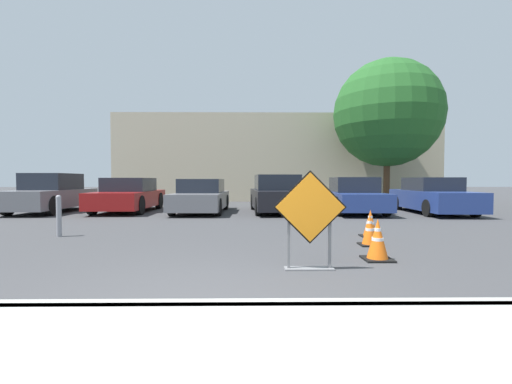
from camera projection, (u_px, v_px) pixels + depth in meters
ground_plane at (238, 213)px, 13.21m from camera, size 96.00×96.00×0.00m
curb_lip at (193, 310)px, 3.22m from camera, size 29.67×0.20×0.14m
road_closed_sign at (310, 216)px, 4.87m from camera, size 1.05×0.20×1.43m
traffic_cone_nearest at (378, 240)px, 5.50m from camera, size 0.45×0.45×0.67m
traffic_cone_second at (370, 230)px, 6.72m from camera, size 0.39×0.39×0.63m
traffic_cone_third at (370, 224)px, 7.74m from camera, size 0.42×0.42×0.62m
parked_car_nearest at (52, 194)px, 13.68m from camera, size 1.86×4.41×1.55m
parked_car_second at (129, 196)px, 13.93m from camera, size 1.97×4.37×1.37m
parked_car_third at (201, 197)px, 13.55m from camera, size 1.94×4.31×1.32m
parked_car_fourth at (277, 195)px, 13.63m from camera, size 2.13×4.33×1.49m
parked_car_fifth at (354, 196)px, 13.47m from camera, size 2.07×4.55×1.39m
parked_car_sixth at (432, 196)px, 13.29m from camera, size 1.96×4.57×1.38m
bollard_nearest at (59, 215)px, 7.75m from camera, size 0.12×0.12×0.95m
building_facade_backdrop at (276, 160)px, 22.62m from camera, size 19.66×5.00×5.24m
street_tree_behind_lot at (387, 114)px, 17.57m from camera, size 5.46×5.46×7.43m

